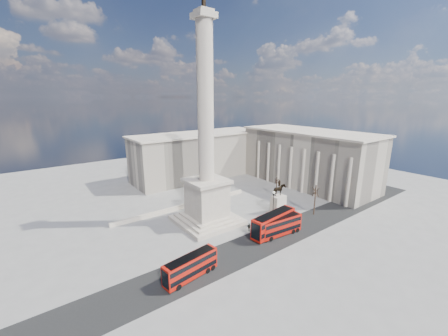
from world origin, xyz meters
TOP-DOWN VIEW (x-y plane):
  - ground at (0.00, 0.00)m, footprint 180.00×180.00m
  - asphalt_road at (5.00, -10.00)m, footprint 120.00×9.00m
  - nelsons_column at (0.00, 5.00)m, footprint 14.00×14.00m
  - balustrade_wall at (0.00, 16.00)m, footprint 40.00×0.60m
  - building_east at (45.00, 10.00)m, footprint 19.00×46.00m
  - building_northeast at (20.00, 40.00)m, footprint 51.00×17.00m
  - red_bus_a at (-13.92, -11.19)m, footprint 10.18×3.61m
  - red_bus_b at (9.22, -10.07)m, footprint 10.67×3.43m
  - red_bus_c at (8.45, -8.80)m, footprint 12.31×4.01m
  - victorian_lamp at (15.11, -2.36)m, footprint 0.58×0.58m
  - equestrian_statue at (17.47, -1.91)m, footprint 4.44×3.33m
  - bare_tree_near at (24.42, -7.95)m, footprint 1.91×1.91m
  - bare_tree_mid at (27.35, 7.77)m, footprint 1.61×1.61m
  - bare_tree_far at (40.18, 17.32)m, footprint 1.75×1.75m
  - pedestrian_walking at (17.05, -3.89)m, footprint 0.62×0.45m
  - pedestrian_standing at (19.98, -4.97)m, footprint 0.90×0.73m
  - pedestrian_crossing at (4.90, -4.76)m, footprint 1.13×1.13m

SIDE VIEW (x-z plane):
  - ground at x=0.00m, z-range 0.00..0.00m
  - asphalt_road at x=5.00m, z-range 0.00..0.01m
  - balustrade_wall at x=0.00m, z-range 0.00..1.10m
  - pedestrian_walking at x=17.05m, z-range 0.00..1.58m
  - pedestrian_standing at x=19.98m, z-range 0.00..1.73m
  - pedestrian_crossing at x=4.90m, z-range 0.00..1.92m
  - red_bus_a at x=-13.92m, z-range 0.10..4.14m
  - red_bus_b at x=9.22m, z-range 0.10..4.36m
  - red_bus_c at x=8.45m, z-range 0.12..5.02m
  - equestrian_statue at x=17.47m, z-range -1.35..7.78m
  - victorian_lamp at x=15.11m, z-range 0.60..7.31m
  - bare_tree_mid at x=27.35m, z-range 1.75..7.85m
  - bare_tree_far at x=40.18m, z-range 2.05..9.18m
  - bare_tree_near at x=24.42m, z-range 2.40..10.75m
  - building_northeast at x=20.00m, z-range 0.02..16.62m
  - building_east at x=45.00m, z-range 0.02..18.62m
  - nelsons_column at x=0.00m, z-range -12.01..37.84m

